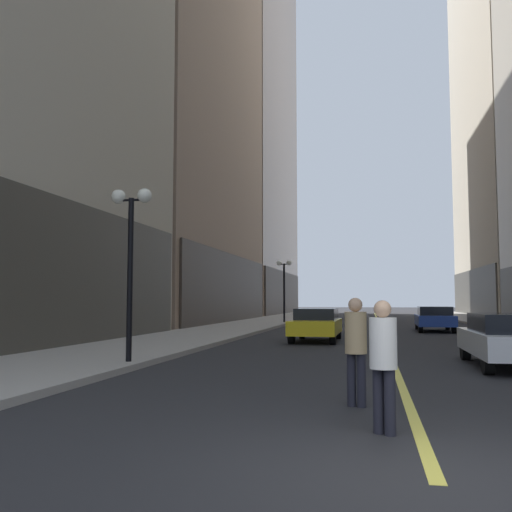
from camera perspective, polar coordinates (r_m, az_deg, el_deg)
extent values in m
plane|color=#262628|center=(40.38, 12.34, -6.75)|extent=(200.00, 200.00, 0.00)
cube|color=#9E9991|center=(41.10, 0.68, -6.71)|extent=(4.50, 78.00, 0.15)
cube|color=#9E9991|center=(41.33, 23.92, -6.31)|extent=(4.50, 78.00, 0.15)
cube|color=#E5D64C|center=(40.38, 12.34, -6.75)|extent=(0.16, 70.00, 0.01)
cube|color=#403C35|center=(19.20, -20.06, -1.68)|extent=(0.50, 20.90, 5.00)
cube|color=#332A23|center=(41.10, -2.68, -3.33)|extent=(0.50, 22.80, 5.00)
cube|color=gray|center=(70.45, -1.62, 13.21)|extent=(10.59, 26.00, 46.21)
cube|color=#332A23|center=(66.12, 2.74, -3.78)|extent=(0.50, 24.70, 5.00)
cube|color=#403C35|center=(66.30, 21.20, -3.48)|extent=(0.50, 24.70, 5.00)
cube|color=silver|center=(15.33, 24.12, -8.04)|extent=(1.78, 4.53, 0.55)
cube|color=black|center=(15.08, 24.24, -6.29)|extent=(1.56, 2.54, 0.50)
cylinder|color=black|center=(16.77, 20.44, -8.76)|extent=(0.22, 0.64, 0.64)
cylinder|color=black|center=(13.66, 22.43, -9.73)|extent=(0.22, 0.64, 0.64)
cube|color=yellow|center=(22.91, 6.12, -7.12)|extent=(1.85, 4.38, 0.55)
cube|color=black|center=(23.11, 6.17, -5.91)|extent=(1.61, 2.46, 0.50)
cylinder|color=black|center=(21.34, 7.79, -8.03)|extent=(0.23, 0.64, 0.64)
cylinder|color=black|center=(21.52, 3.61, -8.04)|extent=(0.23, 0.64, 0.64)
cylinder|color=black|center=(24.38, 8.35, -7.58)|extent=(0.23, 0.64, 0.64)
cylinder|color=black|center=(24.53, 4.68, -7.60)|extent=(0.23, 0.64, 0.64)
cube|color=navy|center=(31.69, 17.63, -6.21)|extent=(1.99, 4.69, 0.55)
cube|color=black|center=(31.45, 17.64, -5.36)|extent=(1.71, 2.65, 0.50)
cylinder|color=black|center=(33.27, 16.02, -6.63)|extent=(0.24, 0.65, 0.64)
cylinder|color=black|center=(33.39, 18.82, -6.55)|extent=(0.24, 0.65, 0.64)
cylinder|color=black|center=(30.02, 16.33, -6.87)|extent=(0.24, 0.65, 0.64)
cylinder|color=black|center=(30.16, 19.43, -6.78)|extent=(0.24, 0.65, 0.64)
cylinder|color=black|center=(9.08, 9.65, -12.25)|extent=(0.14, 0.14, 0.82)
cylinder|color=black|center=(9.03, 10.63, -12.28)|extent=(0.14, 0.14, 0.82)
cylinder|color=tan|center=(8.99, 10.07, -7.65)|extent=(0.43, 0.43, 0.65)
sphere|color=tan|center=(8.97, 10.03, -4.89)|extent=(0.22, 0.22, 0.22)
cylinder|color=black|center=(7.28, 13.40, -14.22)|extent=(0.14, 0.14, 0.80)
cylinder|color=black|center=(7.36, 12.31, -14.13)|extent=(0.14, 0.14, 0.80)
cylinder|color=silver|center=(7.23, 12.75, -8.60)|extent=(0.47, 0.47, 0.63)
sphere|color=tan|center=(7.22, 12.69, -5.25)|extent=(0.22, 0.22, 0.22)
cylinder|color=black|center=(14.29, -12.65, -2.57)|extent=(0.14, 0.14, 4.20)
cylinder|color=black|center=(14.50, -12.51, 5.55)|extent=(0.80, 0.06, 0.06)
sphere|color=white|center=(14.66, -13.76, 5.86)|extent=(0.36, 0.36, 0.36)
sphere|color=white|center=(14.38, -11.22, 6.02)|extent=(0.36, 0.36, 0.36)
cylinder|color=black|center=(39.02, 2.87, -3.85)|extent=(0.14, 0.14, 4.20)
cylinder|color=black|center=(39.10, 2.86, -0.84)|extent=(0.80, 0.06, 0.06)
sphere|color=white|center=(39.16, 2.35, -0.70)|extent=(0.36, 0.36, 0.36)
sphere|color=white|center=(39.05, 3.37, -0.69)|extent=(0.36, 0.36, 0.36)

